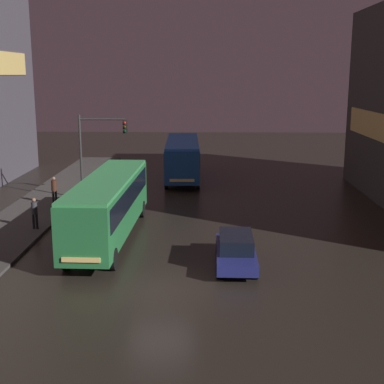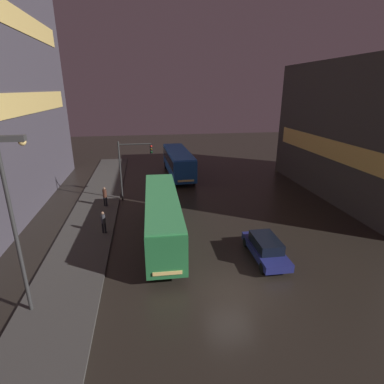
% 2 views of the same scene
% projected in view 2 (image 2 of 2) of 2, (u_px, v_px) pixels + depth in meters
% --- Properties ---
extents(ground_plane, '(120.00, 120.00, 0.00)m').
position_uv_depth(ground_plane, '(231.00, 292.00, 16.38)').
color(ground_plane, black).
extents(sidewalk_left, '(4.00, 48.00, 0.15)m').
position_uv_depth(sidewalk_left, '(90.00, 224.00, 24.35)').
color(sidewalk_left, '#3D3A38').
rests_on(sidewalk_left, ground).
extents(building_right_block, '(10.07, 20.76, 13.18)m').
position_uv_depth(building_right_block, '(372.00, 131.00, 29.88)').
color(building_right_block, '#383333').
rests_on(building_right_block, ground).
extents(bus_near, '(2.64, 11.92, 3.31)m').
position_uv_depth(bus_near, '(162.00, 213.00, 21.61)').
color(bus_near, '#236B38').
rests_on(bus_near, ground).
extents(bus_far, '(3.03, 10.98, 3.23)m').
position_uv_depth(bus_far, '(178.00, 161.00, 37.61)').
color(bus_far, '#194793').
rests_on(bus_far, ground).
extents(car_taxi, '(1.83, 4.68, 1.46)m').
position_uv_depth(car_taxi, '(265.00, 248.00, 19.47)').
color(car_taxi, navy).
rests_on(car_taxi, ground).
extents(pedestrian_near, '(0.45, 0.45, 1.74)m').
position_uv_depth(pedestrian_near, '(103.00, 221.00, 22.47)').
color(pedestrian_near, black).
rests_on(pedestrian_near, sidewalk_left).
extents(pedestrian_mid, '(0.41, 0.41, 1.82)m').
position_uv_depth(pedestrian_mid, '(105.00, 195.00, 27.69)').
color(pedestrian_mid, black).
rests_on(pedestrian_mid, sidewalk_left).
extents(traffic_light_main, '(3.30, 0.35, 5.87)m').
position_uv_depth(traffic_light_main, '(132.00, 161.00, 28.79)').
color(traffic_light_main, '#2D2D2D').
rests_on(traffic_light_main, ground).
extents(street_lamp_sidewalk, '(1.25, 0.36, 8.61)m').
position_uv_depth(street_lamp_sidewalk, '(15.00, 204.00, 13.11)').
color(street_lamp_sidewalk, '#2D2D2D').
rests_on(street_lamp_sidewalk, sidewalk_left).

